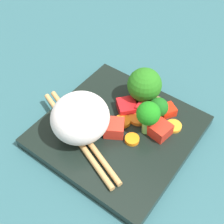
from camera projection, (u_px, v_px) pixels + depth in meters
ground_plane at (118, 138)px, 51.62cm from camera, size 110.00×110.00×2.00cm
square_plate at (118, 131)px, 50.22cm from camera, size 23.35×23.35×1.75cm
rice_mound at (80, 118)px, 45.90cm from camera, size 11.92×11.72×7.71cm
broccoli_floret_0 at (148, 114)px, 46.49cm from camera, size 3.73×3.73×5.88cm
broccoli_floret_1 at (158, 108)px, 49.05cm from camera, size 3.15×3.15×4.29cm
broccoli_floret_2 at (142, 84)px, 51.11cm from camera, size 5.78×5.78×6.77cm
carrot_slice_0 at (173, 126)px, 49.46cm from camera, size 3.69×3.69×0.53cm
carrot_slice_1 at (132, 139)px, 47.63cm from camera, size 2.96×2.96×0.66cm
carrot_slice_2 at (138, 118)px, 50.55cm from camera, size 4.30×4.30×0.64cm
carrot_slice_3 at (120, 120)px, 50.24cm from camera, size 3.44×3.44×0.69cm
pepper_chunk_0 at (167, 110)px, 51.05cm from camera, size 3.34×3.29×1.51cm
pepper_chunk_1 at (127, 107)px, 51.54cm from camera, size 4.54×4.56×1.61cm
pepper_chunk_2 at (116, 129)px, 47.98cm from camera, size 4.14×4.18×2.22cm
pepper_chunk_3 at (160, 130)px, 47.99cm from camera, size 3.52×3.47×2.06cm
pepper_chunk_4 at (146, 108)px, 51.01cm from camera, size 3.36×3.20×2.02cm
chicken_piece_0 at (157, 102)px, 52.13cm from camera, size 3.07×2.70×1.68cm
chopstick_pair at (79, 135)px, 48.08cm from camera, size 9.70×20.57×0.84cm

